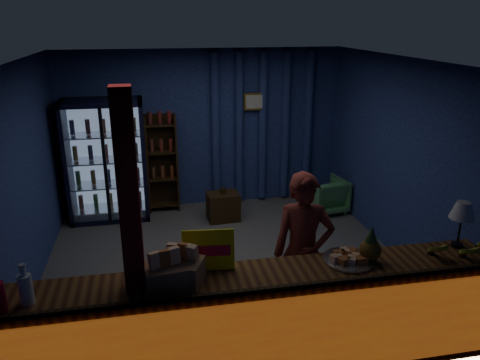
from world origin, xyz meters
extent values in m
plane|color=#515154|center=(0.00, 0.00, 0.00)|extent=(4.60, 4.60, 0.00)
plane|color=navy|center=(0.00, 2.20, 1.30)|extent=(4.60, 0.00, 4.60)
plane|color=navy|center=(0.00, -2.20, 1.30)|extent=(4.60, 0.00, 4.60)
plane|color=navy|center=(-2.30, 0.00, 1.30)|extent=(0.00, 4.40, 4.40)
plane|color=navy|center=(2.30, 0.00, 1.30)|extent=(0.00, 4.40, 4.40)
plane|color=#472D19|center=(0.00, 0.00, 2.60)|extent=(4.60, 4.60, 0.00)
cube|color=brown|center=(0.00, -1.90, 0.47)|extent=(4.40, 0.55, 0.95)
cube|color=red|center=(0.00, -2.19, 0.47)|extent=(4.35, 0.02, 0.81)
cube|color=#352411|center=(0.00, -2.17, 0.97)|extent=(4.40, 0.04, 0.04)
cube|color=maroon|center=(-1.05, -1.90, 1.30)|extent=(0.16, 0.16, 2.60)
cube|color=black|center=(-1.55, 2.12, 0.95)|extent=(1.20, 0.06, 1.90)
cube|color=black|center=(-2.12, 1.85, 0.95)|extent=(0.06, 0.60, 1.90)
cube|color=black|center=(-0.98, 1.85, 0.95)|extent=(0.06, 0.60, 1.90)
cube|color=black|center=(-1.55, 1.85, 1.86)|extent=(1.20, 0.60, 0.08)
cube|color=black|center=(-1.55, 1.85, 0.04)|extent=(1.20, 0.60, 0.08)
cube|color=#99B2D8|center=(-1.55, 2.07, 0.95)|extent=(1.08, 0.02, 1.74)
cube|color=white|center=(-1.55, 1.57, 0.95)|extent=(1.12, 0.02, 1.78)
cube|color=black|center=(-1.55, 1.55, 0.95)|extent=(0.05, 0.05, 1.80)
cube|color=silver|center=(-1.55, 1.85, 0.17)|extent=(1.08, 0.48, 0.02)
cylinder|color=#A92418|center=(-2.00, 1.85, 0.30)|extent=(0.07, 0.07, 0.22)
cylinder|color=#24701C|center=(-1.77, 1.85, 0.30)|extent=(0.07, 0.07, 0.22)
cylinder|color=#B1721B|center=(-1.55, 1.85, 0.30)|extent=(0.07, 0.07, 0.22)
cylinder|color=#171750|center=(-1.32, 1.85, 0.30)|extent=(0.07, 0.07, 0.22)
cylinder|color=maroon|center=(-1.10, 1.85, 0.30)|extent=(0.07, 0.07, 0.22)
cube|color=silver|center=(-1.55, 1.85, 0.57)|extent=(1.08, 0.48, 0.02)
cylinder|color=#24701C|center=(-2.00, 1.85, 0.70)|extent=(0.07, 0.07, 0.22)
cylinder|color=#B1721B|center=(-1.77, 1.85, 0.70)|extent=(0.07, 0.07, 0.22)
cylinder|color=#171750|center=(-1.55, 1.85, 0.70)|extent=(0.07, 0.07, 0.22)
cylinder|color=maroon|center=(-1.32, 1.85, 0.70)|extent=(0.07, 0.07, 0.22)
cylinder|color=#A92418|center=(-1.10, 1.85, 0.70)|extent=(0.07, 0.07, 0.22)
cube|color=silver|center=(-1.55, 1.85, 0.97)|extent=(1.08, 0.48, 0.02)
cylinder|color=#B1721B|center=(-2.00, 1.85, 1.10)|extent=(0.07, 0.07, 0.22)
cylinder|color=#171750|center=(-1.77, 1.85, 1.10)|extent=(0.07, 0.07, 0.22)
cylinder|color=maroon|center=(-1.55, 1.85, 1.10)|extent=(0.07, 0.07, 0.22)
cylinder|color=#A92418|center=(-1.32, 1.85, 1.10)|extent=(0.07, 0.07, 0.22)
cylinder|color=#24701C|center=(-1.10, 1.85, 1.10)|extent=(0.07, 0.07, 0.22)
cube|color=silver|center=(-1.55, 1.85, 1.37)|extent=(1.08, 0.48, 0.02)
cylinder|color=#171750|center=(-2.00, 1.85, 1.50)|extent=(0.07, 0.07, 0.22)
cylinder|color=maroon|center=(-1.77, 1.85, 1.50)|extent=(0.07, 0.07, 0.22)
cylinder|color=#A92418|center=(-1.55, 1.85, 1.50)|extent=(0.07, 0.07, 0.22)
cylinder|color=#24701C|center=(-1.32, 1.85, 1.50)|extent=(0.07, 0.07, 0.22)
cylinder|color=#B1721B|center=(-1.10, 1.85, 1.50)|extent=(0.07, 0.07, 0.22)
cube|color=#352411|center=(-0.70, 2.15, 0.80)|extent=(0.50, 0.02, 1.60)
cube|color=#352411|center=(-0.93, 2.02, 0.80)|extent=(0.03, 0.28, 1.60)
cube|color=#352411|center=(-0.46, 2.02, 0.80)|extent=(0.03, 0.28, 1.60)
cube|color=#352411|center=(-0.70, 2.02, 0.10)|extent=(0.46, 0.26, 0.02)
cube|color=#352411|center=(-0.70, 2.02, 0.55)|extent=(0.46, 0.26, 0.02)
cube|color=#352411|center=(-0.70, 2.02, 1.00)|extent=(0.46, 0.26, 0.02)
cube|color=#352411|center=(-0.70, 2.02, 1.45)|extent=(0.46, 0.26, 0.02)
cylinder|color=navy|center=(0.20, 2.14, 1.30)|extent=(0.14, 0.14, 2.50)
cylinder|color=navy|center=(0.60, 2.14, 1.30)|extent=(0.14, 0.14, 2.50)
cylinder|color=navy|center=(1.00, 2.14, 1.30)|extent=(0.14, 0.14, 2.50)
cylinder|color=navy|center=(1.40, 2.14, 1.30)|extent=(0.14, 0.14, 2.50)
cylinder|color=navy|center=(1.80, 2.14, 1.30)|extent=(0.14, 0.14, 2.50)
cube|color=gold|center=(0.85, 2.10, 1.75)|extent=(0.36, 0.03, 0.28)
cube|color=silver|center=(0.85, 2.08, 1.75)|extent=(0.30, 0.01, 0.22)
imported|color=maroon|center=(0.57, -1.37, 0.83)|extent=(0.68, 0.53, 1.66)
imported|color=#50A05D|center=(1.90, 1.43, 0.28)|extent=(0.70, 0.72, 0.57)
cube|color=#352411|center=(0.20, 1.41, 0.22)|extent=(0.51, 0.39, 0.45)
cylinder|color=#352411|center=(0.20, 1.41, 0.49)|extent=(0.09, 0.09, 0.09)
cube|color=yellow|center=(-0.42, -1.71, 1.13)|extent=(0.46, 0.13, 0.36)
cube|color=red|center=(-0.42, -1.73, 1.13)|extent=(0.38, 0.06, 0.09)
cylinder|color=silver|center=(-1.87, -1.97, 1.07)|extent=(0.11, 0.11, 0.25)
cylinder|color=silver|center=(-1.87, -1.97, 1.24)|extent=(0.05, 0.05, 0.10)
cylinder|color=white|center=(-1.87, -1.97, 1.29)|extent=(0.05, 0.05, 0.02)
cube|color=#8C6143|center=(-0.81, -1.97, 1.06)|extent=(0.36, 0.31, 0.21)
cube|color=orange|center=(-0.89, -1.98, 1.23)|extent=(0.09, 0.07, 0.14)
cube|color=#BC4C23|center=(-0.81, -1.97, 1.23)|extent=(0.09, 0.07, 0.14)
cube|color=orange|center=(-0.73, -1.96, 1.23)|extent=(0.09, 0.07, 0.14)
cube|color=#8C6143|center=(-0.67, -1.91, 1.06)|extent=(0.41, 0.38, 0.21)
cube|color=orange|center=(-0.74, -1.87, 1.23)|extent=(0.10, 0.09, 0.14)
cube|color=#BC4C23|center=(-0.67, -1.91, 1.23)|extent=(0.10, 0.09, 0.14)
cube|color=orange|center=(-0.59, -1.94, 1.23)|extent=(0.10, 0.09, 0.14)
cylinder|color=silver|center=(0.85, -1.82, 0.96)|extent=(0.48, 0.48, 0.03)
cube|color=orange|center=(0.94, -1.82, 1.00)|extent=(0.10, 0.07, 0.05)
cube|color=#BC4C23|center=(0.91, -1.76, 1.00)|extent=(0.12, 0.12, 0.05)
cube|color=orange|center=(0.85, -1.73, 1.00)|extent=(0.07, 0.10, 0.05)
cube|color=#BC4C23|center=(0.78, -1.76, 1.00)|extent=(0.12, 0.12, 0.05)
cube|color=orange|center=(0.75, -1.82, 1.00)|extent=(0.10, 0.07, 0.05)
cube|color=#BC4C23|center=(0.78, -1.89, 1.00)|extent=(0.12, 0.12, 0.05)
cube|color=orange|center=(0.85, -1.92, 1.00)|extent=(0.07, 0.10, 0.05)
cube|color=#BC4C23|center=(0.91, -1.89, 1.00)|extent=(0.12, 0.12, 0.05)
cylinder|color=black|center=(2.00, -1.76, 0.97)|extent=(0.11, 0.11, 0.04)
cylinder|color=black|center=(2.00, -1.76, 1.13)|extent=(0.02, 0.02, 0.33)
cone|color=white|center=(2.00, -1.76, 1.33)|extent=(0.24, 0.24, 0.16)
sphere|color=olive|center=(1.03, -1.86, 1.06)|extent=(0.20, 0.20, 0.20)
cone|color=#2F581E|center=(1.03, -1.86, 1.23)|extent=(0.11, 0.11, 0.16)
camera|label=1|loc=(-0.85, -5.35, 3.06)|focal=35.00mm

